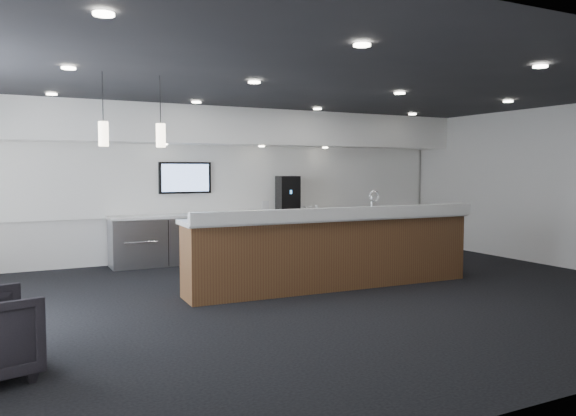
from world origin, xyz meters
name	(u,v)px	position (x,y,z in m)	size (l,w,h in m)	color
ground	(331,295)	(0.00, 0.00, 0.00)	(10.00, 10.00, 0.00)	black
ceiling	(332,86)	(0.00, 0.00, 3.00)	(10.00, 8.00, 0.02)	black
back_wall	(231,185)	(0.00, 4.00, 1.50)	(10.00, 0.02, 3.00)	silver
right_wall	(564,187)	(5.00, 0.00, 1.50)	(0.02, 8.00, 3.00)	silver
soffit_bulkhead	(239,127)	(0.00, 3.55, 2.65)	(10.00, 0.90, 0.70)	white
alcove_panel	(231,180)	(0.00, 3.97, 1.60)	(9.80, 0.06, 1.40)	white
back_credenza	(238,235)	(0.00, 3.64, 0.48)	(5.06, 0.66, 0.95)	gray
wall_tv	(185,178)	(-1.00, 3.91, 1.65)	(1.05, 0.08, 0.62)	black
pendant_left	(150,138)	(-2.40, 0.80, 2.25)	(0.12, 0.12, 0.30)	beige
pendant_right	(96,136)	(-3.10, 0.80, 2.25)	(0.12, 0.12, 0.30)	beige
ceiling_can_lights	(332,88)	(0.00, 0.00, 2.97)	(7.00, 5.00, 0.02)	white
service_counter	(333,250)	(0.29, 0.41, 0.58)	(4.72, 0.95, 1.49)	#57321D
coffee_machine	(288,193)	(1.14, 3.64, 1.31)	(0.48, 0.57, 0.73)	black
info_sign_left	(265,206)	(0.59, 3.56, 1.06)	(0.16, 0.02, 0.22)	silver
info_sign_right	(289,204)	(1.13, 3.57, 1.08)	(0.19, 0.02, 0.26)	silver
cup_0	(317,208)	(1.79, 3.54, 0.99)	(0.10, 0.10, 0.09)	white
cup_1	(311,208)	(1.65, 3.54, 0.99)	(0.10, 0.10, 0.09)	white
cup_2	(305,208)	(1.51, 3.54, 0.99)	(0.10, 0.10, 0.09)	white
cup_3	(300,208)	(1.37, 3.54, 0.99)	(0.10, 0.10, 0.09)	white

